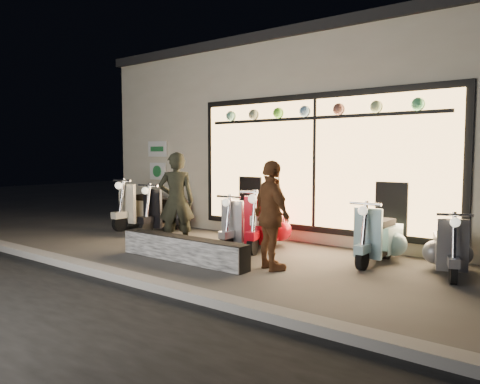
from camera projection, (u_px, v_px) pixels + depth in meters
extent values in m
plane|color=#383533|center=(217.00, 256.00, 7.95)|extent=(40.00, 40.00, 0.00)
cube|color=slate|center=(121.00, 276.00, 6.37)|extent=(40.00, 0.25, 0.12)
cube|color=beige|center=(346.00, 143.00, 11.72)|extent=(10.00, 6.00, 4.00)
cube|color=black|center=(348.00, 58.00, 11.55)|extent=(10.20, 6.20, 0.20)
cube|color=black|center=(316.00, 163.00, 8.89)|extent=(5.45, 0.06, 2.65)
cube|color=#FFBF6B|center=(315.00, 163.00, 8.86)|extent=(5.20, 0.04, 2.40)
cube|color=black|center=(315.00, 118.00, 8.76)|extent=(4.90, 0.06, 0.06)
cube|color=white|center=(158.00, 149.00, 11.55)|extent=(0.65, 0.04, 0.38)
cube|color=white|center=(158.00, 171.00, 11.59)|extent=(0.55, 0.04, 0.42)
cube|color=black|center=(183.00, 249.00, 7.51)|extent=(2.51, 0.28, 0.40)
cylinder|color=black|center=(226.00, 244.00, 8.19)|extent=(0.13, 0.32, 0.32)
cylinder|color=black|center=(253.00, 236.00, 8.98)|extent=(0.14, 0.33, 0.32)
cube|color=silver|center=(232.00, 222.00, 8.33)|extent=(0.43, 0.11, 0.76)
cube|color=silver|center=(251.00, 226.00, 8.88)|extent=(0.46, 0.69, 0.43)
cube|color=black|center=(248.00, 213.00, 8.79)|extent=(0.31, 0.55, 0.11)
sphere|color=#FFF2CC|center=(226.00, 202.00, 8.13)|extent=(0.15, 0.15, 0.14)
cylinder|color=black|center=(253.00, 245.00, 7.95)|extent=(0.19, 0.36, 0.35)
cylinder|color=black|center=(272.00, 236.00, 8.89)|extent=(0.21, 0.37, 0.35)
cube|color=#B70B17|center=(257.00, 221.00, 8.12)|extent=(0.47, 0.19, 0.84)
cube|color=#B70B17|center=(270.00, 225.00, 8.78)|extent=(0.60, 0.80, 0.47)
cube|color=black|center=(269.00, 211.00, 8.66)|extent=(0.43, 0.63, 0.12)
sphere|color=#FFF2CC|center=(253.00, 199.00, 7.88)|extent=(0.19, 0.19, 0.15)
cylinder|color=black|center=(146.00, 228.00, 9.83)|extent=(0.14, 0.35, 0.34)
cylinder|color=black|center=(176.00, 222.00, 10.70)|extent=(0.16, 0.36, 0.34)
cube|color=black|center=(153.00, 208.00, 9.98)|extent=(0.47, 0.13, 0.83)
cube|color=black|center=(173.00, 213.00, 10.60)|extent=(0.51, 0.76, 0.47)
cube|color=black|center=(170.00, 201.00, 10.49)|extent=(0.35, 0.60, 0.12)
sphere|color=#FFF2CC|center=(145.00, 191.00, 9.76)|extent=(0.17, 0.17, 0.15)
cylinder|color=black|center=(120.00, 223.00, 10.43)|extent=(0.12, 0.37, 0.37)
cylinder|color=black|center=(156.00, 218.00, 11.30)|extent=(0.14, 0.37, 0.37)
cube|color=beige|center=(127.00, 204.00, 10.58)|extent=(0.50, 0.09, 0.89)
cube|color=beige|center=(152.00, 209.00, 11.19)|extent=(0.47, 0.77, 0.50)
cube|color=black|center=(149.00, 197.00, 11.08)|extent=(0.32, 0.61, 0.13)
sphere|color=#FFF2CC|center=(119.00, 186.00, 10.36)|extent=(0.17, 0.17, 0.16)
cylinder|color=black|center=(362.00, 259.00, 6.95)|extent=(0.10, 0.32, 0.32)
cylinder|color=black|center=(386.00, 249.00, 7.68)|extent=(0.11, 0.32, 0.32)
cube|color=#7EA9B3|center=(368.00, 233.00, 7.07)|extent=(0.43, 0.07, 0.77)
cube|color=#7EA9B3|center=(384.00, 238.00, 7.59)|extent=(0.40, 0.66, 0.43)
cube|color=black|center=(382.00, 223.00, 7.50)|extent=(0.27, 0.53, 0.11)
sphere|color=#FFF2CC|center=(363.00, 211.00, 6.88)|extent=(0.14, 0.14, 0.14)
cylinder|color=black|center=(453.00, 273.00, 6.18)|extent=(0.18, 0.31, 0.30)
cylinder|color=black|center=(447.00, 259.00, 7.01)|extent=(0.20, 0.32, 0.30)
cube|color=#56585D|center=(453.00, 245.00, 6.33)|extent=(0.40, 0.19, 0.72)
cube|color=#56585D|center=(448.00, 248.00, 6.91)|extent=(0.55, 0.70, 0.40)
cube|color=black|center=(449.00, 233.00, 6.81)|extent=(0.39, 0.54, 0.11)
sphere|color=#FFF2CC|center=(455.00, 222.00, 6.12)|extent=(0.17, 0.17, 0.13)
imported|color=black|center=(176.00, 201.00, 8.48)|extent=(0.76, 0.74, 1.76)
imported|color=brown|center=(272.00, 216.00, 6.91)|extent=(1.03, 0.81, 1.63)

